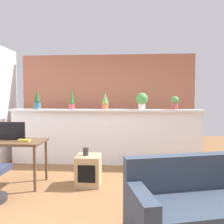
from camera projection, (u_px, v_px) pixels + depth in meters
name	position (u px, v px, depth m)	size (l,w,h in m)	color
ground_plane	(90.00, 208.00, 3.02)	(12.00, 12.00, 0.00)	brown
divider_wall	(105.00, 138.00, 4.97)	(4.15, 0.16, 1.18)	white
plant_shelf	(105.00, 110.00, 4.90)	(4.15, 0.28, 0.04)	white
brick_wall_behind	(107.00, 107.00, 5.53)	(4.15, 0.10, 2.50)	#AD664C
potted_plant_0	(37.00, 101.00, 4.96)	(0.15, 0.15, 0.42)	#386B84
potted_plant_1	(72.00, 100.00, 4.97)	(0.12, 0.12, 0.47)	#B7474C
potted_plant_2	(105.00, 101.00, 4.90)	(0.15, 0.15, 0.34)	#C66B42
potted_plant_3	(142.00, 100.00, 4.86)	(0.26, 0.26, 0.35)	silver
potted_plant_4	(175.00, 102.00, 4.80)	(0.17, 0.17, 0.28)	#B7474C
desk	(11.00, 146.00, 3.79)	(1.10, 0.60, 0.75)	brown
tv_monitor	(10.00, 131.00, 3.86)	(0.51, 0.04, 0.30)	black
side_cube_shelf	(89.00, 170.00, 3.80)	(0.40, 0.41, 0.50)	tan
vase_on_shelf	(86.00, 152.00, 3.79)	(0.09, 0.09, 0.13)	#2D2D33
book_on_desk	(24.00, 141.00, 3.69)	(0.19, 0.10, 0.04)	gold
couch	(201.00, 208.00, 2.43)	(1.70, 1.12, 0.80)	#333D4C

